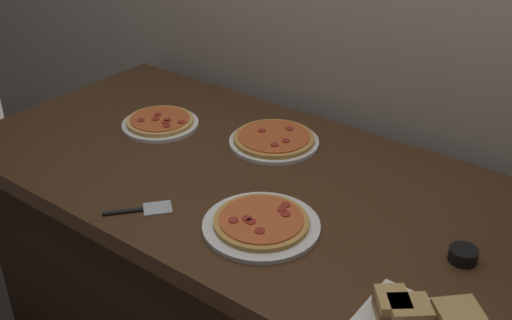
# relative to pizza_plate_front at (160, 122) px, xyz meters

# --- Properties ---
(buffet_table) EXTENTS (1.90, 0.84, 0.76)m
(buffet_table) POSITION_rel_pizza_plate_front_xyz_m (0.50, -0.06, -0.39)
(buffet_table) COLOR #422816
(buffet_table) RESTS_ON ground_plane
(pizza_plate_front) EXTENTS (0.24, 0.24, 0.03)m
(pizza_plate_front) POSITION_rel_pizza_plate_front_xyz_m (0.00, 0.00, 0.00)
(pizza_plate_front) COLOR white
(pizza_plate_front) RESTS_ON buffet_table
(pizza_plate_center) EXTENTS (0.28, 0.28, 0.03)m
(pizza_plate_center) POSITION_rel_pizza_plate_front_xyz_m (0.58, -0.24, -0.00)
(pizza_plate_center) COLOR white
(pizza_plate_center) RESTS_ON buffet_table
(pizza_plate_raised_stand) EXTENTS (0.27, 0.27, 0.03)m
(pizza_plate_raised_stand) POSITION_rel_pizza_plate_front_xyz_m (0.35, 0.12, 0.00)
(pizza_plate_raised_stand) COLOR white
(pizza_plate_raised_stand) RESTS_ON buffet_table
(sauce_cup_near) EXTENTS (0.06, 0.06, 0.03)m
(sauce_cup_near) POSITION_rel_pizza_plate_front_xyz_m (1.01, -0.07, 0.00)
(sauce_cup_near) COLOR black
(sauce_cup_near) RESTS_ON buffet_table
(serving_spatula) EXTENTS (0.14, 0.15, 0.01)m
(serving_spatula) POSITION_rel_pizza_plate_front_xyz_m (0.30, -0.37, -0.01)
(serving_spatula) COLOR #B7BABF
(serving_spatula) RESTS_ON buffet_table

